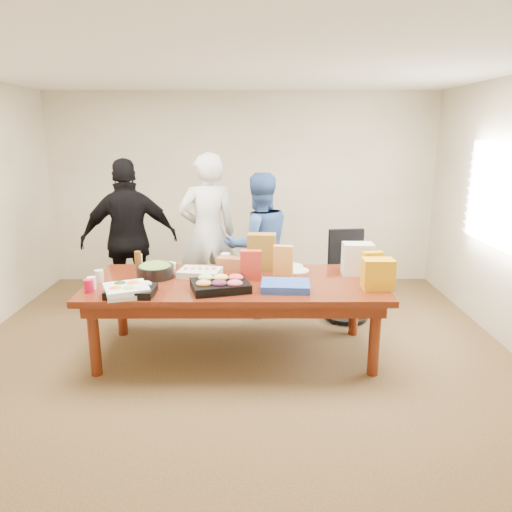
{
  "coord_description": "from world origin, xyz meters",
  "views": [
    {
      "loc": [
        0.18,
        -4.41,
        2.12
      ],
      "look_at": [
        0.19,
        0.1,
        0.97
      ],
      "focal_mm": 33.66,
      "sensor_mm": 36.0,
      "label": 1
    }
  ],
  "objects_px": {
    "office_chair": "(348,279)",
    "person_right": "(259,246)",
    "person_center": "(208,234)",
    "salad_bowl": "(155,271)",
    "sheet_cake": "(200,273)",
    "conference_table": "(236,317)"
  },
  "relations": [
    {
      "from": "office_chair",
      "to": "person_right",
      "type": "height_order",
      "value": "person_right"
    },
    {
      "from": "office_chair",
      "to": "person_right",
      "type": "distance_m",
      "value": 1.1
    },
    {
      "from": "office_chair",
      "to": "person_center",
      "type": "height_order",
      "value": "person_center"
    },
    {
      "from": "person_right",
      "to": "salad_bowl",
      "type": "height_order",
      "value": "person_right"
    },
    {
      "from": "office_chair",
      "to": "person_center",
      "type": "distance_m",
      "value": 1.73
    },
    {
      "from": "person_right",
      "to": "sheet_cake",
      "type": "height_order",
      "value": "person_right"
    },
    {
      "from": "office_chair",
      "to": "salad_bowl",
      "type": "relative_size",
      "value": 2.73
    },
    {
      "from": "person_right",
      "to": "salad_bowl",
      "type": "distance_m",
      "value": 1.4
    },
    {
      "from": "person_right",
      "to": "person_center",
      "type": "bearing_deg",
      "value": -30.75
    },
    {
      "from": "office_chair",
      "to": "person_right",
      "type": "bearing_deg",
      "value": 161.55
    },
    {
      "from": "person_center",
      "to": "sheet_cake",
      "type": "distance_m",
      "value": 1.08
    },
    {
      "from": "conference_table",
      "to": "office_chair",
      "type": "relative_size",
      "value": 2.82
    },
    {
      "from": "office_chair",
      "to": "person_right",
      "type": "relative_size",
      "value": 0.59
    },
    {
      "from": "sheet_cake",
      "to": "salad_bowl",
      "type": "distance_m",
      "value": 0.44
    },
    {
      "from": "person_right",
      "to": "sheet_cake",
      "type": "xyz_separation_m",
      "value": [
        -0.59,
        -0.92,
        -0.06
      ]
    },
    {
      "from": "person_center",
      "to": "person_right",
      "type": "xyz_separation_m",
      "value": [
        0.61,
        -0.15,
        -0.11
      ]
    },
    {
      "from": "person_center",
      "to": "salad_bowl",
      "type": "xyz_separation_m",
      "value": [
        -0.42,
        -1.1,
        -0.15
      ]
    },
    {
      "from": "conference_table",
      "to": "person_right",
      "type": "height_order",
      "value": "person_right"
    },
    {
      "from": "sheet_cake",
      "to": "conference_table",
      "type": "bearing_deg",
      "value": -13.86
    },
    {
      "from": "office_chair",
      "to": "salad_bowl",
      "type": "height_order",
      "value": "office_chair"
    },
    {
      "from": "conference_table",
      "to": "sheet_cake",
      "type": "xyz_separation_m",
      "value": [
        -0.36,
        0.16,
        0.41
      ]
    },
    {
      "from": "person_center",
      "to": "person_right",
      "type": "bearing_deg",
      "value": 149.14
    }
  ]
}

